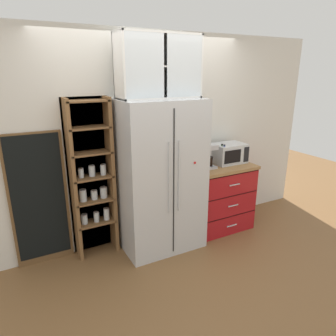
{
  "coord_description": "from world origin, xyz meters",
  "views": [
    {
      "loc": [
        -1.52,
        -3.02,
        2.09
      ],
      "look_at": [
        0.1,
        0.03,
        0.99
      ],
      "focal_mm": 32.64,
      "sensor_mm": 36.0,
      "label": 1
    }
  ],
  "objects_px": {
    "microwave": "(229,153)",
    "mug_red": "(221,162)",
    "mug_sage": "(218,160)",
    "bottle_cobalt": "(224,156)",
    "refrigerator": "(161,176)",
    "coffee_maker": "(207,156)",
    "bottle_green": "(222,156)",
    "chalkboard_menu": "(39,200)"
  },
  "relations": [
    {
      "from": "mug_red",
      "to": "bottle_green",
      "type": "distance_m",
      "value": 0.08
    },
    {
      "from": "chalkboard_menu",
      "to": "coffee_maker",
      "type": "bearing_deg",
      "value": -7.15
    },
    {
      "from": "refrigerator",
      "to": "coffee_maker",
      "type": "xyz_separation_m",
      "value": [
        0.69,
        0.04,
        0.16
      ]
    },
    {
      "from": "mug_sage",
      "to": "bottle_cobalt",
      "type": "distance_m",
      "value": 0.14
    },
    {
      "from": "refrigerator",
      "to": "microwave",
      "type": "height_order",
      "value": "refrigerator"
    },
    {
      "from": "refrigerator",
      "to": "mug_red",
      "type": "relative_size",
      "value": 16.24
    },
    {
      "from": "refrigerator",
      "to": "chalkboard_menu",
      "type": "xyz_separation_m",
      "value": [
        -1.33,
        0.3,
        -0.15
      ]
    },
    {
      "from": "bottle_green",
      "to": "mug_red",
      "type": "bearing_deg",
      "value": -32.88
    },
    {
      "from": "microwave",
      "to": "bottle_green",
      "type": "distance_m",
      "value": 0.16
    },
    {
      "from": "bottle_green",
      "to": "bottle_cobalt",
      "type": "bearing_deg",
      "value": -90.0
    },
    {
      "from": "mug_red",
      "to": "bottle_green",
      "type": "xyz_separation_m",
      "value": [
        -0.0,
        0.0,
        0.08
      ]
    },
    {
      "from": "coffee_maker",
      "to": "chalkboard_menu",
      "type": "bearing_deg",
      "value": 172.85
    },
    {
      "from": "refrigerator",
      "to": "bottle_green",
      "type": "relative_size",
      "value": 6.38
    },
    {
      "from": "microwave",
      "to": "mug_sage",
      "type": "relative_size",
      "value": 4.14
    },
    {
      "from": "mug_red",
      "to": "bottle_green",
      "type": "bearing_deg",
      "value": 147.12
    },
    {
      "from": "microwave",
      "to": "mug_red",
      "type": "distance_m",
      "value": 0.18
    },
    {
      "from": "mug_sage",
      "to": "coffee_maker",
      "type": "bearing_deg",
      "value": -163.73
    },
    {
      "from": "coffee_maker",
      "to": "mug_red",
      "type": "bearing_deg",
      "value": -1.0
    },
    {
      "from": "coffee_maker",
      "to": "mug_sage",
      "type": "bearing_deg",
      "value": 16.27
    },
    {
      "from": "refrigerator",
      "to": "bottle_cobalt",
      "type": "distance_m",
      "value": 0.93
    },
    {
      "from": "mug_red",
      "to": "mug_sage",
      "type": "xyz_separation_m",
      "value": [
        0.0,
        0.07,
        0.0
      ]
    },
    {
      "from": "coffee_maker",
      "to": "bottle_green",
      "type": "xyz_separation_m",
      "value": [
        0.23,
        -0.0,
        -0.03
      ]
    },
    {
      "from": "refrigerator",
      "to": "bottle_cobalt",
      "type": "relative_size",
      "value": 6.36
    },
    {
      "from": "refrigerator",
      "to": "mug_sage",
      "type": "height_order",
      "value": "refrigerator"
    },
    {
      "from": "coffee_maker",
      "to": "mug_red",
      "type": "height_order",
      "value": "coffee_maker"
    },
    {
      "from": "mug_sage",
      "to": "chalkboard_menu",
      "type": "xyz_separation_m",
      "value": [
        -2.25,
        0.18,
        -0.2
      ]
    },
    {
      "from": "mug_red",
      "to": "microwave",
      "type": "bearing_deg",
      "value": 17.2
    },
    {
      "from": "mug_red",
      "to": "bottle_green",
      "type": "height_order",
      "value": "bottle_green"
    },
    {
      "from": "chalkboard_menu",
      "to": "microwave",
      "type": "bearing_deg",
      "value": -5.02
    },
    {
      "from": "microwave",
      "to": "mug_sage",
      "type": "distance_m",
      "value": 0.17
    },
    {
      "from": "bottle_cobalt",
      "to": "refrigerator",
      "type": "bearing_deg",
      "value": 179.56
    },
    {
      "from": "refrigerator",
      "to": "bottle_cobalt",
      "type": "height_order",
      "value": "refrigerator"
    },
    {
      "from": "mug_sage",
      "to": "bottle_green",
      "type": "height_order",
      "value": "bottle_green"
    },
    {
      "from": "mug_red",
      "to": "chalkboard_menu",
      "type": "height_order",
      "value": "chalkboard_menu"
    },
    {
      "from": "refrigerator",
      "to": "coffee_maker",
      "type": "relative_size",
      "value": 5.83
    },
    {
      "from": "microwave",
      "to": "chalkboard_menu",
      "type": "height_order",
      "value": "chalkboard_menu"
    },
    {
      "from": "coffee_maker",
      "to": "microwave",
      "type": "bearing_deg",
      "value": 6.25
    },
    {
      "from": "mug_sage",
      "to": "bottle_cobalt",
      "type": "bearing_deg",
      "value": -91.01
    },
    {
      "from": "mug_sage",
      "to": "bottle_green",
      "type": "xyz_separation_m",
      "value": [
        -0.0,
        -0.07,
        0.08
      ]
    },
    {
      "from": "coffee_maker",
      "to": "chalkboard_menu",
      "type": "height_order",
      "value": "chalkboard_menu"
    },
    {
      "from": "bottle_green",
      "to": "bottle_cobalt",
      "type": "distance_m",
      "value": 0.05
    },
    {
      "from": "bottle_cobalt",
      "to": "microwave",
      "type": "bearing_deg",
      "value": 31.49
    }
  ]
}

